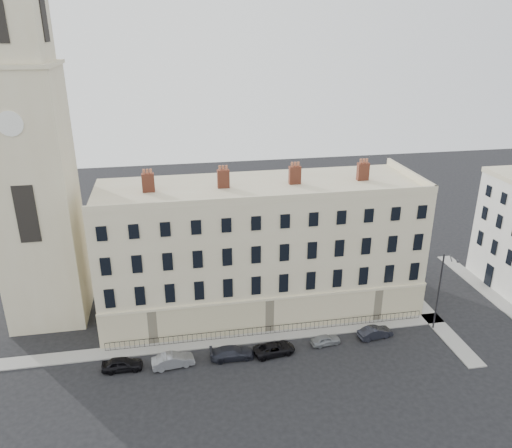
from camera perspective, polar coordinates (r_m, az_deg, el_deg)
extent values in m
plane|color=black|center=(53.20, 9.46, -14.88)|extent=(160.00, 160.00, 0.00)
cube|color=beige|center=(57.95, 0.38, -2.69)|extent=(36.00, 12.00, 15.00)
cube|color=beige|center=(55.32, 1.56, -10.46)|extent=(36.10, 0.18, 4.00)
cube|color=beige|center=(65.86, 16.10, -5.76)|extent=(0.18, 12.10, 4.00)
cube|color=beige|center=(49.69, 1.67, 2.86)|extent=(36.00, 0.35, 0.80)
cube|color=beige|center=(60.94, 17.21, 5.47)|extent=(0.35, 12.00, 0.80)
cube|color=brown|center=(54.12, -12.22, 4.63)|extent=(1.30, 0.70, 2.00)
cube|color=brown|center=(54.40, -3.75, 5.17)|extent=(1.30, 0.70, 2.00)
cube|color=brown|center=(55.83, 4.46, 5.59)|extent=(1.30, 0.70, 2.00)
cube|color=brown|center=(58.34, 12.12, 5.88)|extent=(1.30, 0.70, 2.00)
cube|color=beige|center=(58.31, -23.87, 2.40)|extent=(8.00, 8.00, 28.00)
cube|color=beige|center=(55.64, -27.03, 21.16)|extent=(7.04, 7.04, 10.00)
cylinder|color=white|center=(52.40, -26.30, 10.24)|extent=(2.40, 0.14, 2.40)
cube|color=gray|center=(55.06, -2.44, -13.07)|extent=(48.00, 2.00, 0.12)
cube|color=gray|center=(64.11, 18.21, -8.81)|extent=(2.00, 24.00, 0.12)
cube|color=gray|center=(70.59, 24.69, -6.85)|extent=(2.00, 20.00, 0.12)
cube|color=black|center=(55.42, 1.67, -11.60)|extent=(35.00, 0.04, 0.04)
cube|color=black|center=(55.92, 1.66, -12.37)|extent=(35.00, 0.04, 0.04)
imported|color=black|center=(52.32, -15.03, -15.20)|extent=(3.95, 1.64, 1.34)
imported|color=slate|center=(51.75, -9.46, -15.12)|extent=(4.33, 2.01, 1.37)
imported|color=#21222C|center=(52.19, -2.75, -14.49)|extent=(4.49, 1.83, 1.30)
imported|color=black|center=(52.82, 2.12, -14.05)|extent=(4.56, 2.59, 1.20)
imported|color=gray|center=(54.63, 7.95, -12.98)|extent=(3.36, 1.71, 1.10)
imported|color=black|center=(56.60, 13.45, -11.96)|extent=(4.00, 1.91, 1.27)
cylinder|color=#2C2B30|center=(57.99, 20.13, -7.34)|extent=(0.18, 0.18, 9.18)
cylinder|color=#2C2B30|center=(55.66, 21.38, -3.60)|extent=(0.81, 1.62, 0.11)
cube|color=#2C2B30|center=(55.29, 22.04, -3.94)|extent=(0.42, 0.61, 0.14)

